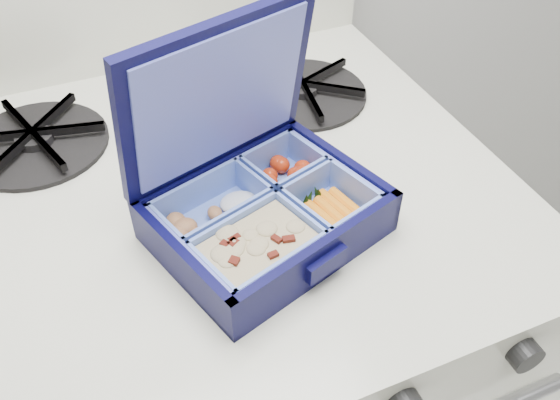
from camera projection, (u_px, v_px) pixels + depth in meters
name	position (u px, v px, depth m)	size (l,w,h in m)	color
stove	(234.00, 383.00, 0.97)	(0.61, 0.61, 0.92)	silver
bento_box	(267.00, 216.00, 0.57)	(0.20, 0.16, 0.05)	#070631
burner_grate	(303.00, 87.00, 0.76)	(0.16, 0.16, 0.02)	black
burner_grate_rear	(34.00, 139.00, 0.68)	(0.17, 0.17, 0.02)	black
fork	(259.00, 148.00, 0.68)	(0.02, 0.17, 0.01)	#A0A0A7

